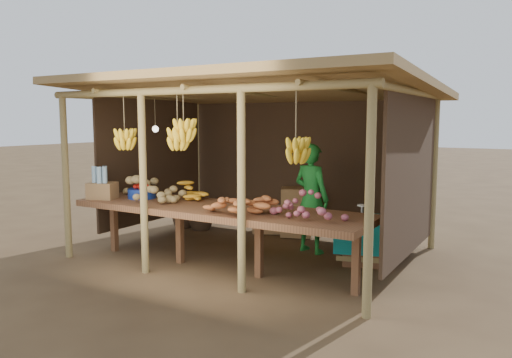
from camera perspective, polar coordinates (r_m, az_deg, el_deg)
The scene contains 13 objects.
ground at distance 7.16m, azimuth 0.00°, elevation -8.37°, with size 60.00×60.00×0.00m, color brown.
stall_structure at distance 6.82m, azimuth -0.23°, elevation 7.09°, with size 4.70×3.50×2.43m.
counter at distance 6.22m, azimuth -4.45°, elevation -3.74°, with size 3.90×1.05×0.80m.
potato_heap at distance 6.91m, azimuth -12.58°, elevation -0.76°, with size 1.11×0.67×0.37m, color #957E4D, non-canonical shape.
sweet_potato_heap at distance 5.67m, azimuth -1.49°, elevation -2.29°, with size 0.88×0.53×0.35m, color #A25629, non-canonical shape.
onion_heap at distance 5.42m, azimuth 5.79°, elevation -2.73°, with size 0.85×0.51×0.36m, color #AF5564, non-canonical shape.
banana_pile at distance 6.95m, azimuth -7.79°, elevation -0.69°, with size 0.68×0.41×0.35m, color yellow, non-canonical shape.
tomato_basin at distance 7.04m, azimuth -12.91°, elevation -1.48°, with size 0.38×0.38×0.20m.
bottle_box at distance 7.10m, azimuth -17.16°, elevation -0.81°, with size 0.43×0.39×0.45m.
vendor at distance 7.07m, azimuth 6.34°, elevation -2.20°, with size 0.56×0.37×1.55m, color #1B7C2A.
tarp_crate at distance 6.72m, azimuth 12.56°, elevation -6.68°, with size 0.81×0.75×0.80m.
carton_stack at distance 8.11m, azimuth 3.53°, elevation -4.11°, with size 1.13×0.55×0.78m.
burlap_sacks at distance 8.72m, azimuth -7.29°, elevation -4.08°, with size 0.77×0.41×0.55m.
Camera 1 is at (3.50, -5.96, 1.87)m, focal length 35.00 mm.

